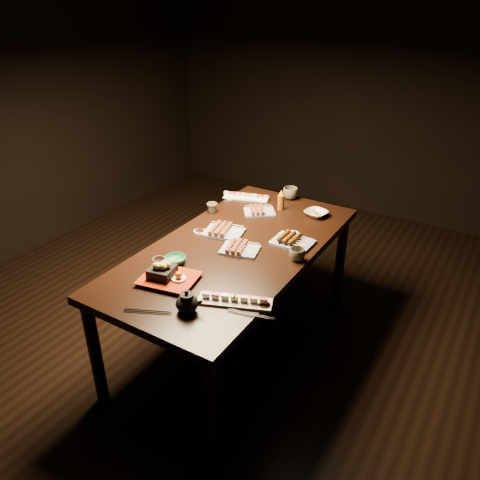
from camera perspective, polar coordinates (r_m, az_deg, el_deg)
name	(u,v)px	position (r m, az deg, el deg)	size (l,w,h in m)	color
ground	(206,321)	(3.46, -4.16, -9.78)	(5.00, 5.00, 0.00)	black
dining_table	(236,297)	(3.04, -0.50, -6.97)	(0.90, 1.80, 0.75)	black
sushi_platter_near	(235,299)	(2.33, -0.65, -7.19)	(0.37, 0.10, 0.05)	white
sushi_platter_far	(246,196)	(3.50, 0.75, 5.39)	(0.33, 0.09, 0.04)	white
yakitori_plate_center	(224,229)	(2.98, -1.98, 1.34)	(0.24, 0.18, 0.06)	#828EB6
yakitori_plate_right	(240,247)	(2.78, -0.02, -0.83)	(0.22, 0.16, 0.06)	#828EB6
yakitori_plate_left	(259,209)	(3.27, 2.39, 3.75)	(0.21, 0.15, 0.05)	#828EB6
tsukune_plate	(293,239)	(2.87, 6.44, 0.12)	(0.24, 0.18, 0.06)	#828EB6
edamame_bowl_green	(175,260)	(2.69, -7.89, -2.42)	(0.12, 0.12, 0.04)	#2B8461
edamame_bowl_cream	(316,213)	(3.26, 9.26, 3.21)	(0.15, 0.15, 0.04)	beige
tempura_tray	(169,272)	(2.51, -8.70, -3.93)	(0.29, 0.24, 0.11)	black
teacup_near_left	(159,264)	(2.63, -9.85, -2.91)	(0.07, 0.07, 0.07)	#4E463C
teacup_mid_right	(297,254)	(2.70, 6.99, -1.75)	(0.09, 0.09, 0.07)	#4E463C
teacup_far_left	(212,208)	(3.27, -3.41, 3.92)	(0.07, 0.07, 0.07)	#4E463C
teacup_far_right	(290,193)	(3.51, 6.16, 5.67)	(0.11, 0.11, 0.09)	#4E463C
teapot	(187,301)	(2.27, -6.49, -7.41)	(0.13, 0.13, 0.11)	black
condiment_bottle	(281,200)	(3.31, 5.03, 4.89)	(0.05, 0.05, 0.15)	brown
sauce_dish_west	(200,232)	(3.01, -4.93, 1.02)	(0.08, 0.08, 0.01)	white
sauce_dish_east	(293,233)	(3.00, 6.47, 0.80)	(0.07, 0.07, 0.01)	white
sauce_dish_se	(265,306)	(2.32, 3.01, -8.03)	(0.07, 0.07, 0.01)	white
sauce_dish_nw	(230,198)	(3.51, -1.17, 5.20)	(0.08, 0.08, 0.01)	white
chopsticks_near	(148,312)	(2.32, -11.20, -8.55)	(0.23, 0.02, 0.01)	black
chopsticks_se	(251,315)	(2.26, 1.37, -9.09)	(0.23, 0.02, 0.01)	black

